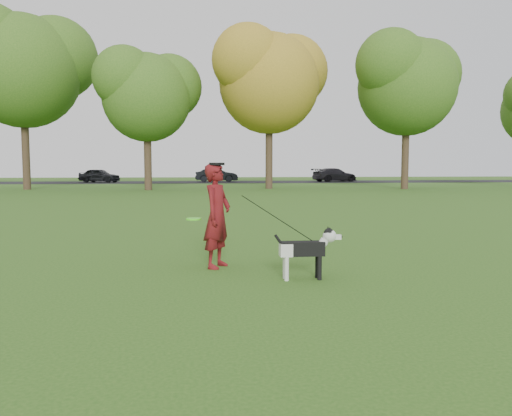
{
  "coord_description": "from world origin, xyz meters",
  "views": [
    {
      "loc": [
        -0.6,
        -7.24,
        1.59
      ],
      "look_at": [
        0.22,
        0.2,
        0.95
      ],
      "focal_mm": 35.0,
      "sensor_mm": 36.0,
      "label": 1
    }
  ],
  "objects": [
    {
      "name": "man",
      "position": [
        -0.36,
        0.47,
        0.81
      ],
      "size": [
        0.62,
        0.7,
        1.62
      ],
      "primitive_type": "imported",
      "rotation": [
        0.0,
        0.0,
        1.1
      ],
      "color": "#61130D",
      "rests_on": "ground"
    },
    {
      "name": "car_left",
      "position": [
        -9.92,
        40.0,
        0.66
      ],
      "size": [
        4.01,
        2.63,
        1.27
      ],
      "primitive_type": "imported",
      "rotation": [
        0.0,
        0.0,
        1.24
      ],
      "color": "black",
      "rests_on": "road"
    },
    {
      "name": "tree_row",
      "position": [
        -1.43,
        26.07,
        7.41
      ],
      "size": [
        51.74,
        8.86,
        12.01
      ],
      "color": "#38281C",
      "rests_on": "ground"
    },
    {
      "name": "car_right",
      "position": [
        12.26,
        40.0,
        0.67
      ],
      "size": [
        4.79,
        3.08,
        1.29
      ],
      "primitive_type": "imported",
      "rotation": [
        0.0,
        0.0,
        1.88
      ],
      "color": "#252229",
      "rests_on": "road"
    },
    {
      "name": "road",
      "position": [
        0.0,
        40.0,
        0.01
      ],
      "size": [
        120.0,
        7.0,
        0.02
      ],
      "primitive_type": "cube",
      "color": "black",
      "rests_on": "ground"
    },
    {
      "name": "dog",
      "position": [
        0.87,
        -0.48,
        0.45
      ],
      "size": [
        0.97,
        0.19,
        0.74
      ],
      "color": "black",
      "rests_on": "ground"
    },
    {
      "name": "ground",
      "position": [
        0.0,
        0.0,
        0.0
      ],
      "size": [
        120.0,
        120.0,
        0.0
      ],
      "primitive_type": "plane",
      "color": "#285116",
      "rests_on": "ground"
    },
    {
      "name": "man_held_items",
      "position": [
        0.51,
        -0.03,
        0.81
      ],
      "size": [
        1.84,
        1.07,
        1.14
      ],
      "color": "#50F81F",
      "rests_on": "ground"
    },
    {
      "name": "car_mid",
      "position": [
        0.84,
        40.0,
        0.68
      ],
      "size": [
        3.99,
        1.42,
        1.31
      ],
      "primitive_type": "imported",
      "rotation": [
        0.0,
        0.0,
        1.58
      ],
      "color": "black",
      "rests_on": "road"
    }
  ]
}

